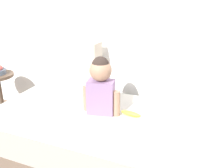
{
  "coord_description": "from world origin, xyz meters",
  "views": [
    {
      "loc": [
        0.63,
        -1.7,
        1.37
      ],
      "look_at": [
        -0.08,
        0.0,
        0.65
      ],
      "focal_mm": 40.78,
      "sensor_mm": 36.0,
      "label": 1
    }
  ],
  "objects": [
    {
      "name": "toddler",
      "position": [
        -0.17,
        -0.03,
        0.64
      ],
      "size": [
        0.32,
        0.17,
        0.47
      ],
      "color": "gray",
      "rests_on": "couch"
    },
    {
      "name": "ground_plane",
      "position": [
        0.0,
        0.0,
        0.0
      ],
      "size": [
        12.0,
        12.0,
        0.0
      ],
      "primitive_type": "plane",
      "color": "brown"
    },
    {
      "name": "back_wall",
      "position": [
        0.0,
        0.55,
        1.19
      ],
      "size": [
        5.34,
        0.1,
        2.38
      ],
      "primitive_type": "cube",
      "color": "white",
      "rests_on": "ground"
    },
    {
      "name": "couch",
      "position": [
        0.0,
        0.0,
        0.2
      ],
      "size": [
        2.14,
        0.83,
        0.4
      ],
      "color": "#9C978F",
      "rests_on": "ground"
    },
    {
      "name": "throw_pillow_left",
      "position": [
        -0.59,
        0.32,
        0.64
      ],
      "size": [
        0.48,
        0.16,
        0.49
      ],
      "primitive_type": "cube",
      "color": "#C1B29E",
      "rests_on": "couch"
    },
    {
      "name": "throw_pillow_right",
      "position": [
        0.59,
        0.32,
        0.62
      ],
      "size": [
        0.49,
        0.16,
        0.44
      ],
      "primitive_type": "cube",
      "color": "silver",
      "rests_on": "couch"
    },
    {
      "name": "banana",
      "position": [
        0.07,
        0.01,
        0.42
      ],
      "size": [
        0.17,
        0.06,
        0.04
      ],
      "primitive_type": "ellipsoid",
      "rotation": [
        0.0,
        0.0,
        -0.11
      ],
      "color": "yellow",
      "rests_on": "couch"
    }
  ]
}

